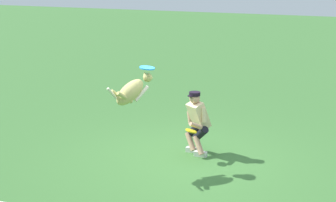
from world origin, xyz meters
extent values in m
plane|color=#3C7034|center=(0.00, 0.00, 0.00)|extent=(60.00, 60.00, 0.00)
cube|color=silver|center=(0.02, -0.63, 0.05)|extent=(0.26, 0.10, 0.10)
cylinder|color=tan|center=(0.05, -0.59, 0.24)|extent=(0.31, 0.27, 0.37)
cylinder|color=black|center=(0.00, -0.62, 0.47)|extent=(0.41, 0.36, 0.37)
cube|color=silver|center=(-0.20, -0.46, 0.05)|extent=(0.26, 0.10, 0.10)
cylinder|color=tan|center=(-0.17, -0.42, 0.24)|extent=(0.31, 0.27, 0.37)
cylinder|color=black|center=(-0.19, -0.48, 0.47)|extent=(0.41, 0.36, 0.37)
cube|color=beige|center=(-0.11, -0.58, 0.81)|extent=(0.51, 0.53, 0.58)
cylinder|color=beige|center=(0.06, -0.68, 0.87)|extent=(0.16, 0.15, 0.29)
cylinder|color=beige|center=(-0.26, -0.44, 0.87)|extent=(0.16, 0.15, 0.29)
cylinder|color=tan|center=(-0.16, -0.27, 0.69)|extent=(0.23, 0.28, 0.19)
cylinder|color=tan|center=(0.10, -0.66, 0.71)|extent=(0.16, 0.15, 0.27)
sphere|color=tan|center=(-0.05, -0.49, 1.17)|extent=(0.21, 0.21, 0.21)
cylinder|color=black|center=(-0.05, -0.49, 1.26)|extent=(0.22, 0.22, 0.07)
cylinder|color=black|center=(0.00, -0.41, 1.23)|extent=(0.12, 0.12, 0.02)
ellipsoid|color=tan|center=(0.73, 0.76, 1.51)|extent=(0.56, 0.76, 0.58)
ellipsoid|color=silver|center=(0.65, 0.60, 1.48)|extent=(0.15, 0.21, 0.18)
sphere|color=tan|center=(0.55, 0.38, 1.71)|extent=(0.17, 0.17, 0.17)
cone|color=tan|center=(0.51, 0.30, 1.69)|extent=(0.12, 0.12, 0.09)
cone|color=tan|center=(0.51, 0.42, 1.79)|extent=(0.06, 0.06, 0.07)
cone|color=tan|center=(0.61, 0.38, 1.79)|extent=(0.06, 0.06, 0.07)
cylinder|color=silver|center=(0.57, 0.63, 1.47)|extent=(0.20, 0.33, 0.26)
cylinder|color=silver|center=(0.73, 0.55, 1.47)|extent=(0.20, 0.33, 0.26)
cylinder|color=tan|center=(0.73, 0.97, 1.47)|extent=(0.20, 0.33, 0.26)
cylinder|color=tan|center=(0.89, 0.90, 1.47)|extent=(0.20, 0.33, 0.26)
cylinder|color=silver|center=(0.90, 1.12, 1.56)|extent=(0.12, 0.20, 0.23)
cylinder|color=#2994E7|center=(0.56, 0.38, 1.89)|extent=(0.40, 0.40, 0.06)
cylinder|color=yellow|center=(-0.11, -0.16, 0.61)|extent=(0.24, 0.24, 0.10)
camera|label=1|loc=(-3.11, 8.73, 3.72)|focal=55.30mm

